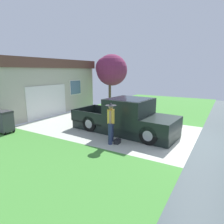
# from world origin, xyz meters

# --- Properties ---
(pickup_truck) EXTENTS (2.29, 5.37, 1.72)m
(pickup_truck) POSITION_xyz_m (-0.28, 3.03, 0.75)
(pickup_truck) COLOR black
(pickup_truck) RESTS_ON ground
(person_with_hat) EXTENTS (0.49, 0.46, 1.72)m
(person_with_hat) POSITION_xyz_m (-1.86, 3.10, 0.93)
(person_with_hat) COLOR navy
(person_with_hat) RESTS_ON ground
(handbag) EXTENTS (0.29, 0.20, 0.36)m
(handbag) POSITION_xyz_m (-1.80, 2.83, 0.11)
(handbag) COLOR #232328
(handbag) RESTS_ON ground
(house_with_garage) EXTENTS (9.65, 6.20, 3.78)m
(house_with_garage) POSITION_xyz_m (0.50, 12.11, 1.91)
(house_with_garage) COLOR #B7B4A0
(house_with_garage) RESTS_ON ground
(front_yard_tree) EXTENTS (2.56, 2.56, 4.32)m
(front_yard_tree) POSITION_xyz_m (5.52, 7.57, 3.08)
(front_yard_tree) COLOR brown
(front_yard_tree) RESTS_ON ground
(wheeled_trash_bin) EXTENTS (0.60, 0.72, 1.10)m
(wheeled_trash_bin) POSITION_xyz_m (-3.33, 8.25, 0.59)
(wheeled_trash_bin) COLOR #424247
(wheeled_trash_bin) RESTS_ON ground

